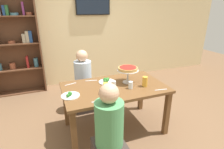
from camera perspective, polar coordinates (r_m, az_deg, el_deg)
name	(u,v)px	position (r m, az deg, el deg)	size (l,w,h in m)	color
ground_plane	(114,128)	(3.01, 0.71, -16.74)	(12.00, 12.00, 0.00)	brown
rear_partition	(81,26)	(4.53, -9.87, 14.97)	(8.00, 0.12, 2.80)	beige
dining_table	(114,92)	(2.66, 0.77, -5.68)	(1.49, 0.89, 0.74)	brown
bookshelf	(13,43)	(4.34, -29.12, 8.88)	(1.10, 0.30, 2.21)	brown
television	(93,5)	(4.48, -6.08, 21.28)	(0.81, 0.05, 0.46)	black
diner_far_left	(84,86)	(3.29, -9.02, -3.55)	(0.34, 0.34, 1.15)	#382D28
diner_near_left	(109,140)	(2.04, -0.87, -20.18)	(0.34, 0.34, 1.15)	#382D28
deep_dish_pizza_stand	(128,70)	(2.70, 5.08, 1.50)	(0.32, 0.32, 0.25)	silver
salad_plate_near_diner	(107,81)	(2.75, -1.68, -2.10)	(0.26, 0.26, 0.07)	white
salad_plate_far_diner	(70,95)	(2.39, -13.21, -6.49)	(0.24, 0.24, 0.07)	white
beer_glass_amber_tall	(145,82)	(2.64, 10.44, -2.23)	(0.08, 0.08, 0.15)	gold
beer_glass_amber_short	(106,89)	(2.36, -1.97, -4.53)	(0.08, 0.08, 0.16)	gold
water_glass_clear_near	(131,85)	(2.55, 5.96, -3.38)	(0.06, 0.06, 0.10)	white
water_glass_clear_far	(113,84)	(2.57, 0.46, -3.14)	(0.07, 0.07, 0.10)	white
cutlery_fork_near	(99,101)	(2.23, -4.30, -8.40)	(0.18, 0.02, 0.01)	silver
cutlery_knife_near	(71,84)	(2.76, -13.07, -3.00)	(0.18, 0.02, 0.01)	silver
cutlery_fork_far	(161,90)	(2.61, 15.34, -4.69)	(0.18, 0.02, 0.01)	silver
cutlery_knife_far	(91,81)	(2.83, -6.64, -1.96)	(0.18, 0.02, 0.01)	silver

